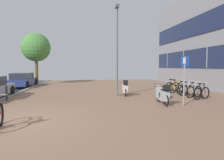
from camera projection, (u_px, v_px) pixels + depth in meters
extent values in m
cube|color=#886750|center=(155.00, 118.00, 6.98)|extent=(14.40, 40.00, 0.05)
cube|color=gray|center=(207.00, 58.00, 15.27)|extent=(0.10, 0.12, 1.69)
cube|color=gray|center=(184.00, 59.00, 18.88)|extent=(0.10, 0.12, 1.69)
cube|color=gray|center=(168.00, 60.00, 22.49)|extent=(0.10, 0.12, 1.69)
torus|color=black|center=(0.00, 115.00, 6.02)|extent=(0.23, 0.76, 0.76)
cylinder|color=maroon|center=(0.00, 106.00, 5.94)|extent=(0.06, 0.15, 0.61)
torus|color=black|center=(198.00, 94.00, 10.68)|extent=(0.72, 0.32, 0.74)
torus|color=black|center=(205.00, 93.00, 11.00)|extent=(0.72, 0.32, 0.74)
cylinder|color=black|center=(202.00, 89.00, 10.85)|extent=(0.32, 0.15, 0.65)
cylinder|color=black|center=(200.00, 89.00, 10.76)|extent=(0.15, 0.08, 0.59)
cylinder|color=black|center=(202.00, 84.00, 10.81)|extent=(0.40, 0.17, 0.09)
cylinder|color=black|center=(199.00, 94.00, 10.74)|extent=(0.26, 0.12, 0.08)
cylinder|color=black|center=(199.00, 89.00, 10.70)|extent=(0.17, 0.08, 0.54)
cylinder|color=black|center=(205.00, 88.00, 10.95)|extent=(0.15, 0.08, 0.59)
cube|color=black|center=(200.00, 84.00, 10.71)|extent=(0.24, 0.16, 0.06)
cylinder|color=#ADADB2|center=(204.00, 82.00, 10.90)|extent=(0.18, 0.46, 0.02)
torus|color=black|center=(190.00, 92.00, 11.35)|extent=(0.72, 0.32, 0.74)
torus|color=black|center=(198.00, 91.00, 11.69)|extent=(0.72, 0.32, 0.74)
cylinder|color=#B5AEB5|center=(195.00, 87.00, 11.53)|extent=(0.33, 0.15, 0.65)
cylinder|color=#B5AEB5|center=(193.00, 88.00, 11.44)|extent=(0.15, 0.08, 0.59)
cylinder|color=#B5AEB5|center=(195.00, 83.00, 11.49)|extent=(0.40, 0.18, 0.09)
cylinder|color=#B5AEB5|center=(192.00, 92.00, 11.42)|extent=(0.26, 0.12, 0.08)
cylinder|color=#B5AEB5|center=(191.00, 88.00, 11.37)|extent=(0.17, 0.08, 0.54)
cylinder|color=#B5AEB5|center=(197.00, 87.00, 11.63)|extent=(0.16, 0.08, 0.59)
cube|color=black|center=(192.00, 83.00, 11.39)|extent=(0.24, 0.16, 0.06)
cylinder|color=#ADADB2|center=(197.00, 81.00, 11.58)|extent=(0.19, 0.46, 0.02)
torus|color=black|center=(183.00, 91.00, 12.07)|extent=(0.73, 0.25, 0.73)
torus|color=black|center=(191.00, 90.00, 12.32)|extent=(0.73, 0.25, 0.73)
cylinder|color=#B4AEB6|center=(188.00, 86.00, 12.20)|extent=(0.32, 0.11, 0.64)
cylinder|color=#B4AEB6|center=(186.00, 87.00, 12.13)|extent=(0.14, 0.07, 0.58)
cylinder|color=#B4AEB6|center=(188.00, 82.00, 12.16)|extent=(0.39, 0.13, 0.09)
cylinder|color=#B4AEB6|center=(185.00, 91.00, 12.12)|extent=(0.25, 0.09, 0.08)
cylinder|color=#B4AEB6|center=(184.00, 87.00, 12.08)|extent=(0.17, 0.07, 0.53)
cylinder|color=#B4AEB6|center=(191.00, 86.00, 12.28)|extent=(0.15, 0.07, 0.58)
cube|color=black|center=(185.00, 82.00, 12.09)|extent=(0.24, 0.14, 0.06)
cylinder|color=#ADADB2|center=(190.00, 81.00, 12.23)|extent=(0.14, 0.47, 0.02)
torus|color=black|center=(180.00, 90.00, 12.70)|extent=(0.65, 0.41, 0.71)
torus|color=black|center=(185.00, 89.00, 13.08)|extent=(0.65, 0.41, 0.71)
cylinder|color=#B0B4B4|center=(183.00, 86.00, 12.91)|extent=(0.28, 0.18, 0.62)
cylinder|color=#B0B4B4|center=(181.00, 86.00, 12.80)|extent=(0.13, 0.10, 0.56)
cylinder|color=#B0B4B4|center=(183.00, 82.00, 12.86)|extent=(0.34, 0.21, 0.08)
cylinder|color=#B0B4B4|center=(181.00, 90.00, 12.77)|extent=(0.22, 0.14, 0.08)
cylinder|color=#B0B4B4|center=(181.00, 86.00, 12.72)|extent=(0.15, 0.10, 0.52)
cylinder|color=#B0B4B4|center=(184.00, 85.00, 13.02)|extent=(0.14, 0.10, 0.56)
cube|color=black|center=(181.00, 81.00, 12.74)|extent=(0.24, 0.19, 0.06)
cylinder|color=#ADADB2|center=(184.00, 80.00, 12.97)|extent=(0.26, 0.43, 0.02)
torus|color=black|center=(172.00, 88.00, 13.42)|extent=(0.74, 0.27, 0.75)
torus|color=black|center=(179.00, 88.00, 13.69)|extent=(0.74, 0.27, 0.75)
cylinder|color=#C08B15|center=(177.00, 84.00, 13.56)|extent=(0.32, 0.12, 0.66)
cylinder|color=#C08B15|center=(175.00, 85.00, 13.48)|extent=(0.14, 0.07, 0.60)
cylinder|color=#C08B15|center=(176.00, 80.00, 13.52)|extent=(0.39, 0.14, 0.09)
cylinder|color=#C08B15|center=(174.00, 88.00, 13.48)|extent=(0.25, 0.09, 0.08)
cylinder|color=#C08B15|center=(173.00, 84.00, 13.43)|extent=(0.17, 0.07, 0.55)
cylinder|color=#C08B15|center=(179.00, 84.00, 13.64)|extent=(0.15, 0.07, 0.60)
cube|color=black|center=(174.00, 80.00, 13.44)|extent=(0.24, 0.14, 0.06)
cylinder|color=#ADADB2|center=(178.00, 79.00, 13.59)|extent=(0.15, 0.47, 0.02)
torus|color=black|center=(169.00, 87.00, 14.08)|extent=(0.73, 0.34, 0.75)
torus|color=black|center=(176.00, 87.00, 14.42)|extent=(0.73, 0.34, 0.75)
cylinder|color=brown|center=(173.00, 83.00, 14.26)|extent=(0.32, 0.15, 0.66)
cylinder|color=brown|center=(171.00, 84.00, 14.17)|extent=(0.15, 0.09, 0.60)
cylinder|color=brown|center=(173.00, 79.00, 14.22)|extent=(0.40, 0.18, 0.09)
cylinder|color=brown|center=(170.00, 87.00, 14.15)|extent=(0.26, 0.12, 0.08)
cylinder|color=brown|center=(170.00, 84.00, 14.10)|extent=(0.17, 0.09, 0.55)
cylinder|color=brown|center=(175.00, 83.00, 14.37)|extent=(0.15, 0.08, 0.60)
cube|color=black|center=(171.00, 79.00, 14.11)|extent=(0.24, 0.16, 0.06)
cylinder|color=#ADADB2|center=(175.00, 78.00, 14.31)|extent=(0.19, 0.46, 0.02)
torus|color=black|center=(125.00, 93.00, 11.76)|extent=(0.14, 0.53, 0.53)
torus|color=black|center=(125.00, 90.00, 12.96)|extent=(0.14, 0.53, 0.53)
cube|color=beige|center=(125.00, 92.00, 12.36)|extent=(0.39, 0.71, 0.08)
cube|color=beige|center=(125.00, 89.00, 11.96)|extent=(0.38, 0.57, 0.52)
cube|color=black|center=(125.00, 84.00, 11.94)|extent=(0.34, 0.52, 0.06)
cylinder|color=beige|center=(125.00, 87.00, 12.91)|extent=(0.09, 0.13, 0.53)
cube|color=beige|center=(125.00, 87.00, 12.84)|extent=(0.33, 0.13, 0.52)
cylinder|color=black|center=(125.00, 83.00, 12.87)|extent=(0.52, 0.11, 0.03)
cube|color=black|center=(126.00, 82.00, 11.66)|extent=(0.32, 0.32, 0.24)
torus|color=black|center=(165.00, 95.00, 10.79)|extent=(0.06, 0.53, 0.53)
torus|color=black|center=(158.00, 92.00, 11.96)|extent=(0.06, 0.53, 0.53)
cube|color=#ACAEB4|center=(161.00, 94.00, 11.38)|extent=(0.29, 0.66, 0.08)
cube|color=#ACAEB4|center=(164.00, 91.00, 10.99)|extent=(0.31, 0.52, 0.42)
cube|color=black|center=(164.00, 87.00, 10.97)|extent=(0.27, 0.48, 0.06)
cylinder|color=#ACAEB4|center=(158.00, 88.00, 11.91)|extent=(0.07, 0.12, 0.53)
cube|color=#ACAEB4|center=(158.00, 89.00, 11.84)|extent=(0.32, 0.09, 0.52)
cylinder|color=black|center=(158.00, 84.00, 11.87)|extent=(0.52, 0.04, 0.03)
torus|color=black|center=(166.00, 101.00, 8.90)|extent=(0.10, 0.58, 0.58)
torus|color=black|center=(158.00, 97.00, 10.09)|extent=(0.10, 0.58, 0.58)
cube|color=#A4AAAE|center=(162.00, 99.00, 9.50)|extent=(0.33, 0.69, 0.08)
cube|color=#A4AAAE|center=(165.00, 96.00, 9.10)|extent=(0.34, 0.55, 0.49)
cube|color=black|center=(165.00, 90.00, 9.08)|extent=(0.30, 0.50, 0.06)
cylinder|color=#A4AAAE|center=(159.00, 92.00, 10.04)|extent=(0.08, 0.13, 0.58)
cube|color=#A4AAAE|center=(159.00, 92.00, 9.97)|extent=(0.33, 0.11, 0.57)
cylinder|color=black|center=(159.00, 86.00, 10.00)|extent=(0.52, 0.07, 0.03)
cube|color=black|center=(167.00, 88.00, 8.81)|extent=(0.30, 0.30, 0.24)
cylinder|color=black|center=(12.00, 90.00, 12.36)|extent=(0.20, 0.62, 0.62)
cube|color=navy|center=(22.00, 82.00, 17.61)|extent=(1.77, 4.08, 0.57)
cube|color=#282D38|center=(22.00, 76.00, 17.61)|extent=(1.49, 2.34, 0.54)
cylinder|color=black|center=(18.00, 82.00, 18.99)|extent=(0.20, 0.62, 0.62)
cylinder|color=black|center=(36.00, 82.00, 19.24)|extent=(0.20, 0.62, 0.62)
cylinder|color=black|center=(6.00, 85.00, 15.99)|extent=(0.20, 0.62, 0.62)
cylinder|color=black|center=(27.00, 85.00, 16.25)|extent=(0.20, 0.62, 0.62)
cylinder|color=gray|center=(184.00, 81.00, 9.07)|extent=(0.07, 0.07, 2.38)
cube|color=#1A45A7|center=(185.00, 61.00, 8.99)|extent=(0.40, 0.02, 0.50)
cube|color=white|center=(184.00, 61.00, 8.97)|extent=(0.14, 0.01, 0.28)
cylinder|color=slate|center=(117.00, 53.00, 11.84)|extent=(0.14, 0.14, 5.46)
cube|color=#4C4C51|center=(117.00, 7.00, 11.63)|extent=(0.20, 0.52, 0.18)
cylinder|color=brown|center=(37.00, 71.00, 19.52)|extent=(0.29, 0.29, 2.84)
sphere|color=#4D8B3F|center=(36.00, 47.00, 19.34)|extent=(2.91, 2.91, 2.91)
cylinder|color=#38383D|center=(7.00, 93.00, 10.41)|extent=(0.12, 0.12, 0.84)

